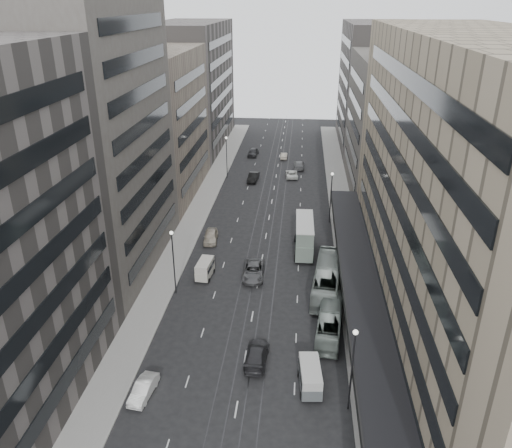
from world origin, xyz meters
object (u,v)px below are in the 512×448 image
(vw_microbus, at_px, (310,376))
(pedestrian, at_px, (373,430))
(sedan_2, at_px, (253,271))
(sedan_1, at_px, (143,389))
(double_decker, at_px, (304,235))
(bus_near, at_px, (330,321))
(bus_far, at_px, (327,278))
(panel_van, at_px, (205,268))

(vw_microbus, distance_m, pedestrian, 7.53)
(sedan_2, bearing_deg, sedan_1, -111.81)
(double_decker, bearing_deg, sedan_1, -116.62)
(vw_microbus, height_order, pedestrian, vw_microbus)
(bus_near, relative_size, sedan_2, 1.72)
(bus_far, xyz_separation_m, pedestrian, (2.85, -22.57, -0.60))
(vw_microbus, xyz_separation_m, panel_van, (-13.24, 18.75, -0.04))
(double_decker, relative_size, vw_microbus, 1.91)
(bus_near, height_order, pedestrian, bus_near)
(panel_van, bearing_deg, bus_far, -1.86)
(sedan_1, bearing_deg, double_decker, 71.51)
(sedan_1, xyz_separation_m, sedan_2, (7.77, 21.87, 0.12))
(panel_van, distance_m, sedan_1, 21.21)
(bus_far, height_order, sedan_2, bus_far)
(vw_microbus, bearing_deg, double_decker, 86.27)
(panel_van, xyz_separation_m, sedan_1, (-1.63, -21.14, -0.58))
(pedestrian, bearing_deg, bus_far, -124.28)
(bus_far, bearing_deg, vw_microbus, 89.32)
(vw_microbus, height_order, sedan_1, vw_microbus)
(double_decker, xyz_separation_m, sedan_2, (-6.40, -7.61, -1.72))
(bus_far, distance_m, panel_van, 15.48)
(vw_microbus, bearing_deg, bus_near, 71.00)
(bus_near, bearing_deg, panel_van, -26.99)
(double_decker, relative_size, pedestrian, 4.42)
(double_decker, relative_size, sedan_2, 1.48)
(panel_van, bearing_deg, vw_microbus, -49.82)
(bus_far, bearing_deg, sedan_1, 55.12)
(vw_microbus, bearing_deg, sedan_2, 104.81)
(bus_near, distance_m, bus_far, 8.25)
(vw_microbus, height_order, sedan_2, vw_microbus)
(vw_microbus, bearing_deg, sedan_1, -176.09)
(panel_van, height_order, sedan_2, panel_van)
(sedan_1, distance_m, pedestrian, 20.12)
(pedestrian, bearing_deg, bus_near, -120.22)
(bus_far, distance_m, pedestrian, 22.75)
(vw_microbus, relative_size, sedan_2, 0.78)
(bus_near, bearing_deg, sedan_1, 39.33)
(vw_microbus, relative_size, panel_van, 1.19)
(bus_far, height_order, vw_microbus, bus_far)
(bus_near, relative_size, pedestrian, 5.15)
(bus_far, xyz_separation_m, vw_microbus, (-2.13, -16.92, -0.41))
(vw_microbus, relative_size, pedestrian, 2.32)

